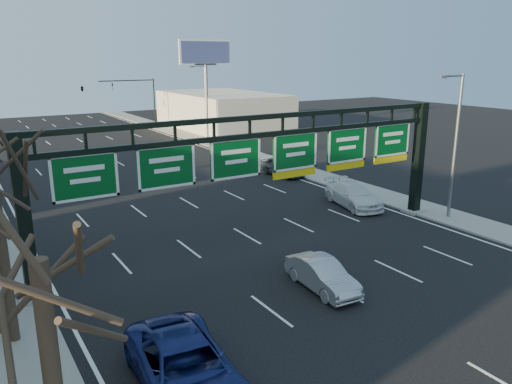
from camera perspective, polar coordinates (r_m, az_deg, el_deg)
ground at (r=21.61m, az=13.11°, el=-12.75°), size 160.00×160.00×0.00m
sidewalk_right at (r=43.73m, az=6.59°, el=2.02°), size 3.00×120.00×0.12m
lane_markings at (r=37.34m, az=-8.98°, el=-0.46°), size 21.60×120.00×0.01m
sign_gantry at (r=25.98m, az=1.48°, el=3.32°), size 24.60×1.20×7.20m
building_right_distant at (r=72.09m, az=-3.87°, el=9.25°), size 12.00×20.00×5.00m
tree_near at (r=9.58m, az=-24.32°, el=-1.37°), size 3.60×3.60×8.86m
streetlight_near at (r=32.97m, az=21.76°, el=5.59°), size 2.15×0.22×9.00m
streetlight_far at (r=59.56m, az=-5.76°, el=10.45°), size 2.15×0.22×9.00m
billboard_right at (r=64.95m, az=-5.81°, el=14.36°), size 7.00×0.50×12.00m
traffic_signal_mast at (r=71.08m, az=-16.30°, el=11.03°), size 10.16×0.54×7.00m
car_blue_suv at (r=16.23m, az=-8.06°, el=-19.33°), size 3.41×6.26×1.67m
car_silver_sedan at (r=22.51m, az=7.56°, el=-9.36°), size 1.72×4.20×1.36m
car_white_wagon at (r=34.96m, az=11.06°, el=-0.33°), size 3.23×5.67×1.55m
car_grey_far at (r=43.26m, az=2.98°, el=2.93°), size 2.33×4.77×1.57m
car_silver_distant at (r=41.51m, az=-17.72°, el=1.52°), size 2.14×4.22×1.33m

